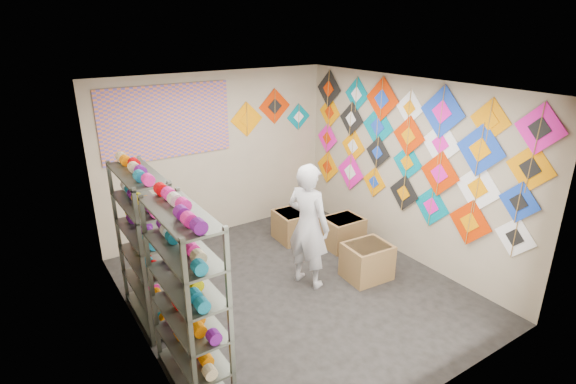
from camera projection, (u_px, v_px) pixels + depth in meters
ground at (294, 289)px, 6.11m from camera, size 4.50×4.50×0.00m
room_walls at (295, 175)px, 5.53m from camera, size 4.50×4.50×4.50m
shelf_rack_front at (188, 303)px, 4.20m from camera, size 0.40×1.10×1.90m
shelf_rack_back at (146, 248)px, 5.21m from camera, size 0.40×1.10×1.90m
string_spools at (164, 264)px, 4.67m from camera, size 0.12×2.36×0.12m
kite_wall_display at (408, 149)px, 6.52m from camera, size 0.06×4.31×2.06m
back_wall_kites at (271, 114)px, 7.70m from camera, size 1.59×0.02×0.79m
poster at (167, 122)px, 6.73m from camera, size 2.00×0.01×1.10m
shopkeeper at (308, 226)px, 5.97m from camera, size 0.90×0.82×1.73m
carton_a at (367, 261)px, 6.31m from camera, size 0.65×0.56×0.51m
carton_b at (343, 232)px, 7.21m from camera, size 0.61×0.50×0.49m
carton_c at (292, 226)px, 7.44m from camera, size 0.53×0.58×0.49m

